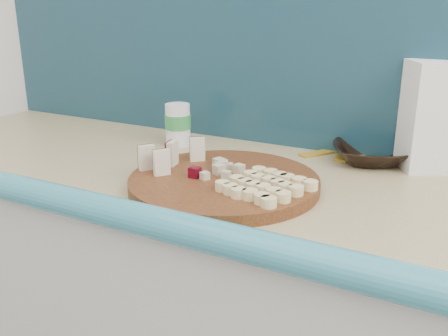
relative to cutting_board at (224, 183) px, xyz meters
name	(u,v)px	position (x,y,z in m)	size (l,w,h in m)	color
backsplash	(328,54)	(0.09, 0.38, 0.24)	(2.20, 0.02, 0.50)	teal
cutting_board	(224,183)	(0.00, 0.00, 0.00)	(0.40, 0.40, 0.03)	#411A0E
apple_wedges	(169,155)	(-0.14, 0.00, 0.04)	(0.09, 0.16, 0.06)	beige
apple_chunks	(215,170)	(-0.02, 0.01, 0.02)	(0.06, 0.07, 0.02)	beige
banana_slices	(265,186)	(0.11, -0.03, 0.02)	(0.18, 0.18, 0.02)	#FAE298
brown_bowl	(370,154)	(0.23, 0.32, 0.01)	(0.18, 0.18, 0.04)	black
flour_bag	(438,116)	(0.37, 0.35, 0.11)	(0.15, 0.10, 0.25)	white
canister	(178,124)	(-0.27, 0.23, 0.05)	(0.07, 0.07, 0.11)	white
banana_peel	(344,155)	(0.16, 0.35, -0.01)	(0.20, 0.17, 0.01)	gold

